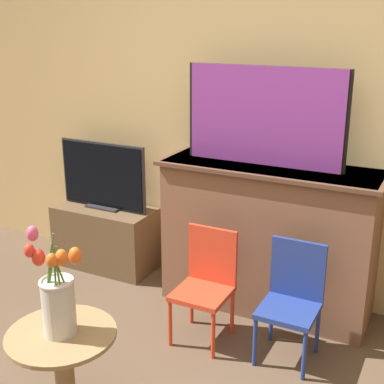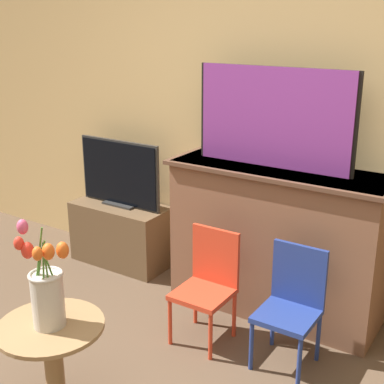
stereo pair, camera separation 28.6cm
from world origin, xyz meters
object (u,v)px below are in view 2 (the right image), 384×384
at_px(chair_red, 208,280).
at_px(vase_tulips, 46,290).
at_px(chair_blue, 292,301).
at_px(tv_monitor, 120,174).
at_px(painting, 274,118).

height_order(chair_red, vase_tulips, vase_tulips).
distance_m(chair_red, chair_blue, 0.51).
distance_m(tv_monitor, vase_tulips, 1.71).
bearing_deg(chair_red, painting, 74.57).
xyz_separation_m(chair_red, vase_tulips, (-0.26, -0.98, 0.31)).
xyz_separation_m(chair_blue, vase_tulips, (-0.76, -1.02, 0.31)).
height_order(painting, chair_red, painting).
xyz_separation_m(tv_monitor, chair_red, (1.10, -0.52, -0.35)).
bearing_deg(painting, vase_tulips, -104.99).
relative_size(chair_blue, vase_tulips, 1.30).
relative_size(painting, tv_monitor, 1.41).
height_order(painting, vase_tulips, painting).
bearing_deg(vase_tulips, chair_red, 75.23).
bearing_deg(painting, tv_monitor, 179.34).
height_order(chair_blue, vase_tulips, vase_tulips).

